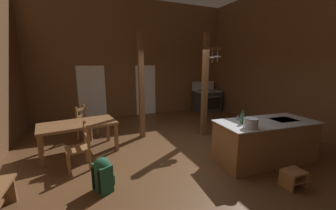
# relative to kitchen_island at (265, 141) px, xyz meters

# --- Properties ---
(ground_plane) EXTENTS (8.58, 9.17, 0.10)m
(ground_plane) POSITION_rel_kitchen_island_xyz_m (-1.48, 0.98, -0.50)
(ground_plane) COLOR brown
(wall_back) EXTENTS (8.58, 0.14, 4.61)m
(wall_back) POSITION_rel_kitchen_island_xyz_m (-1.48, 5.24, 1.85)
(wall_back) COLOR brown
(wall_back) RESTS_ON ground_plane
(wall_right) EXTENTS (0.14, 9.17, 4.61)m
(wall_right) POSITION_rel_kitchen_island_xyz_m (2.48, 0.98, 1.85)
(wall_right) COLOR brown
(wall_right) RESTS_ON ground_plane
(glazed_door_back_left) EXTENTS (1.00, 0.01, 2.05)m
(glazed_door_back_left) POSITION_rel_kitchen_island_xyz_m (-3.23, 5.17, 0.57)
(glazed_door_back_left) COLOR white
(glazed_door_back_left) RESTS_ON ground_plane
(glazed_panel_back_right) EXTENTS (0.84, 0.01, 2.05)m
(glazed_panel_back_right) POSITION_rel_kitchen_island_xyz_m (-1.09, 5.17, 0.57)
(glazed_panel_back_right) COLOR white
(glazed_panel_back_right) RESTS_ON ground_plane
(kitchen_island) EXTENTS (2.24, 1.16, 0.90)m
(kitchen_island) POSITION_rel_kitchen_island_xyz_m (0.00, 0.00, 0.00)
(kitchen_island) COLOR brown
(kitchen_island) RESTS_ON ground_plane
(stove_range) EXTENTS (1.17, 0.86, 1.32)m
(stove_range) POSITION_rel_kitchen_island_xyz_m (1.60, 4.61, 0.03)
(stove_range) COLOR #303030
(stove_range) RESTS_ON ground_plane
(support_post_with_pot_rack) EXTENTS (0.56, 0.22, 2.96)m
(support_post_with_pot_rack) POSITION_rel_kitchen_island_xyz_m (-0.29, 1.94, 1.11)
(support_post_with_pot_rack) COLOR brown
(support_post_with_pot_rack) RESTS_ON ground_plane
(support_post_center) EXTENTS (0.14, 0.14, 2.96)m
(support_post_center) POSITION_rel_kitchen_island_xyz_m (-2.04, 2.54, 1.03)
(support_post_center) COLOR brown
(support_post_center) RESTS_ON ground_plane
(step_stool) EXTENTS (0.37, 0.30, 0.30)m
(step_stool) POSITION_rel_kitchen_island_xyz_m (-0.34, -0.93, -0.27)
(step_stool) COLOR olive
(step_stool) RESTS_ON ground_plane
(dining_table) EXTENTS (1.81, 1.13, 0.74)m
(dining_table) POSITION_rel_kitchen_island_xyz_m (-3.75, 2.09, 0.20)
(dining_table) COLOR brown
(dining_table) RESTS_ON ground_plane
(ladderback_chair_near_window) EXTENTS (0.61, 0.61, 0.95)m
(ladderback_chair_near_window) POSITION_rel_kitchen_island_xyz_m (-3.56, 3.07, 0.00)
(ladderback_chair_near_window) COLOR olive
(ladderback_chair_near_window) RESTS_ON ground_plane
(ladderback_chair_by_post) EXTENTS (0.49, 0.49, 0.95)m
(ladderback_chair_by_post) POSITION_rel_kitchen_island_xyz_m (-3.72, 1.24, 0.00)
(ladderback_chair_by_post) COLOR olive
(ladderback_chair_by_post) RESTS_ON ground_plane
(backpack) EXTENTS (0.37, 0.38, 0.60)m
(backpack) POSITION_rel_kitchen_island_xyz_m (-3.39, 0.27, -0.14)
(backpack) COLOR #1E5138
(backpack) RESTS_ON ground_plane
(stockpot_on_counter) EXTENTS (0.35, 0.28, 0.20)m
(stockpot_on_counter) POSITION_rel_kitchen_island_xyz_m (-0.69, -0.22, 0.55)
(stockpot_on_counter) COLOR #A8AAB2
(stockpot_on_counter) RESTS_ON kitchen_island
(mixing_bowl_on_counter) EXTENTS (0.23, 0.23, 0.08)m
(mixing_bowl_on_counter) POSITION_rel_kitchen_island_xyz_m (-0.42, 0.29, 0.49)
(mixing_bowl_on_counter) COLOR slate
(mixing_bowl_on_counter) RESTS_ON kitchen_island
(bottle_tall_on_counter) EXTENTS (0.08, 0.08, 0.28)m
(bottle_tall_on_counter) POSITION_rel_kitchen_island_xyz_m (-0.62, 0.08, 0.56)
(bottle_tall_on_counter) COLOR #2D5638
(bottle_tall_on_counter) RESTS_ON kitchen_island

